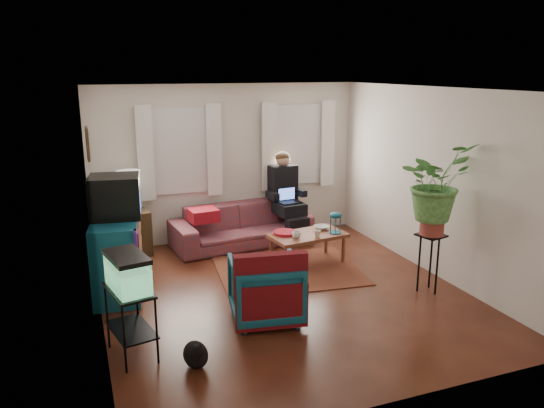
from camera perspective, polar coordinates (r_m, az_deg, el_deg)
name	(u,v)px	position (r m, az deg, el deg)	size (l,w,h in m)	color
floor	(283,293)	(7.00, 1.17, -9.53)	(4.50, 5.00, 0.01)	#4F2B14
ceiling	(284,89)	(6.40, 1.29, 12.27)	(4.50, 5.00, 0.01)	white
wall_back	(228,163)	(8.90, -4.79, 4.41)	(4.50, 0.01, 2.60)	silver
wall_front	(398,263)	(4.46, 13.35, -6.23)	(4.50, 0.01, 2.60)	silver
wall_left	(93,213)	(6.13, -18.69, -0.91)	(0.01, 5.00, 2.60)	silver
wall_right	(434,183)	(7.68, 17.01, 2.22)	(0.01, 5.00, 2.60)	silver
window_left	(180,151)	(8.66, -9.91, 5.64)	(1.08, 0.04, 1.38)	white
window_right	(297,145)	(9.25, 2.72, 6.40)	(1.08, 0.04, 1.38)	white
curtains_left	(181,152)	(8.58, -9.80, 5.57)	(1.36, 0.06, 1.50)	white
curtains_right	(299,145)	(9.18, 2.92, 6.33)	(1.36, 0.06, 1.50)	white
picture_frame	(88,144)	(6.84, -19.15, 6.15)	(0.04, 0.32, 0.40)	#3D2616
area_rug	(288,270)	(7.70, 1.77, -7.16)	(2.00, 1.60, 0.01)	maroon
sofa	(242,219)	(8.69, -3.30, -1.60)	(2.27, 0.89, 0.89)	brown
seated_person	(286,200)	(8.97, 1.49, 0.46)	(0.57, 0.70, 1.35)	black
side_table	(132,233)	(8.51, -14.79, -3.06)	(0.48, 0.48, 0.70)	#422618
table_lamp	(130,192)	(8.34, -15.08, 1.23)	(0.36, 0.36, 0.64)	white
dresser	(117,257)	(7.07, -16.32, -5.50)	(0.56, 1.11, 1.00)	#135474
crt_tv	(115,196)	(6.96, -16.53, 0.78)	(0.61, 0.56, 0.53)	black
aquarium_stand	(131,323)	(5.63, -14.91, -12.24)	(0.36, 0.64, 0.72)	black
aquarium	(127,272)	(5.41, -15.29, -7.03)	(0.32, 0.59, 0.38)	#7FD899
black_cat	(195,352)	(5.41, -8.23, -15.48)	(0.24, 0.37, 0.31)	black
armchair	(265,286)	(6.17, -0.71, -8.85)	(0.78, 0.73, 0.80)	#115467
serape_throw	(271,283)	(5.83, -0.12, -8.51)	(0.81, 0.19, 0.66)	#9E0A0A
coffee_table	(307,249)	(7.94, 3.83, -4.80)	(1.11, 0.61, 0.46)	brown
cup_a	(296,235)	(7.64, 2.65, -3.35)	(0.13, 0.13, 0.10)	white
cup_b	(317,234)	(7.73, 4.89, -3.19)	(0.10, 0.10, 0.10)	beige
bowl	(321,228)	(8.09, 5.32, -2.54)	(0.22, 0.22, 0.05)	white
snack_tray	(285,233)	(7.84, 1.39, -3.11)	(0.34, 0.34, 0.04)	#B21414
birdcage	(335,223)	(7.90, 6.83, -1.99)	(0.18, 0.18, 0.32)	#115B6B
plant_stand	(429,263)	(7.20, 16.53, -6.11)	(0.33, 0.33, 0.78)	black
potted_plant	(434,194)	(6.94, 17.07, 1.06)	(0.89, 0.77, 0.98)	#599947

